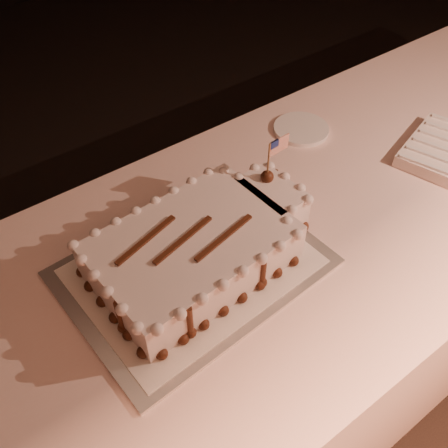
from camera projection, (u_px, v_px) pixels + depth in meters
banquet_table at (319, 287)px, 1.47m from camera, size 2.40×0.80×0.75m
cake_board at (193, 267)px, 1.04m from camera, size 0.53×0.41×0.01m
doily at (193, 266)px, 1.03m from camera, size 0.48×0.37×0.00m
sheet_cake at (203, 245)px, 1.01m from camera, size 0.49×0.30×0.19m
napkin_stack at (444, 150)px, 1.29m from camera, size 0.28×0.23×0.04m
side_plate at (301, 129)px, 1.37m from camera, size 0.15×0.15×0.01m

